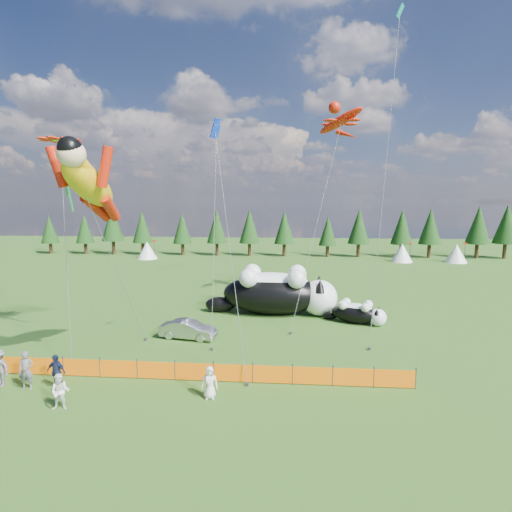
% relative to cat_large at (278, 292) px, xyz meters
% --- Properties ---
extents(ground, '(160.00, 160.00, 0.00)m').
position_rel_cat_large_xyz_m(ground, '(-3.92, -9.76, -1.86)').
color(ground, '#103C0A').
rests_on(ground, ground).
extents(safety_fence, '(22.06, 0.06, 1.10)m').
position_rel_cat_large_xyz_m(safety_fence, '(-3.92, -12.76, -1.36)').
color(safety_fence, '#262626').
rests_on(safety_fence, ground).
extents(tree_line, '(90.00, 4.00, 8.00)m').
position_rel_cat_large_xyz_m(tree_line, '(-3.92, 35.24, 2.14)').
color(tree_line, black).
rests_on(tree_line, ground).
extents(festival_tents, '(50.00, 3.20, 2.80)m').
position_rel_cat_large_xyz_m(festival_tents, '(7.08, 30.24, -0.46)').
color(festival_tents, white).
rests_on(festival_tents, ground).
extents(cat_large, '(10.85, 4.07, 3.92)m').
position_rel_cat_large_xyz_m(cat_large, '(0.00, 0.00, 0.00)').
color(cat_large, black).
rests_on(cat_large, ground).
extents(cat_small, '(4.60, 2.94, 1.74)m').
position_rel_cat_large_xyz_m(cat_small, '(6.06, -2.06, -1.03)').
color(cat_small, black).
rests_on(cat_small, ground).
extents(car, '(3.94, 1.89, 1.24)m').
position_rel_cat_large_xyz_m(car, '(-5.84, -6.47, -1.24)').
color(car, '#ABACB0').
rests_on(car, ground).
extents(spectator_a, '(0.77, 0.59, 1.90)m').
position_rel_cat_large_xyz_m(spectator_a, '(-11.87, -14.32, -0.91)').
color(spectator_a, '#5A595F').
rests_on(spectator_a, ground).
extents(spectator_b, '(0.89, 0.65, 1.64)m').
position_rel_cat_large_xyz_m(spectator_b, '(-9.12, -16.05, -1.04)').
color(spectator_b, silver).
rests_on(spectator_b, ground).
extents(spectator_c, '(1.11, 0.70, 1.76)m').
position_rel_cat_large_xyz_m(spectator_c, '(-10.42, -14.20, -0.98)').
color(spectator_c, '#161E3D').
rests_on(spectator_c, ground).
extents(spectator_e, '(0.82, 0.60, 1.55)m').
position_rel_cat_large_xyz_m(spectator_e, '(-2.77, -14.49, -1.09)').
color(spectator_e, silver).
rests_on(spectator_e, ground).
extents(superhero_kite, '(4.75, 7.68, 12.90)m').
position_rel_cat_large_xyz_m(superhero_kite, '(-9.29, -12.15, 8.15)').
color(superhero_kite, '#D9A70B').
rests_on(superhero_kite, ground).
extents(gecko_kite, '(7.74, 12.83, 18.92)m').
position_rel_cat_large_xyz_m(gecko_kite, '(5.16, 4.34, 14.19)').
color(gecko_kite, red).
rests_on(gecko_kite, ground).
extents(flower_kite, '(3.23, 4.50, 12.96)m').
position_rel_cat_large_xyz_m(flower_kite, '(-12.63, -8.78, 10.68)').
color(flower_kite, red).
rests_on(flower_kite, ground).
extents(diamond_kite_a, '(0.85, 5.54, 15.51)m').
position_rel_cat_large_xyz_m(diamond_kite_a, '(-4.25, -3.76, 11.92)').
color(diamond_kite_a, '#0C32C0').
rests_on(diamond_kite_a, ground).
extents(diamond_kite_b, '(2.90, 6.89, 23.44)m').
position_rel_cat_large_xyz_m(diamond_kite_b, '(8.24, -1.70, 19.38)').
color(diamond_kite_b, '#0C9995').
rests_on(diamond_kite_b, ground).
extents(diamond_kite_c, '(2.40, 3.49, 13.61)m').
position_rel_cat_large_xyz_m(diamond_kite_c, '(-3.04, -10.29, 10.27)').
color(diamond_kite_c, '#0C32C0').
rests_on(diamond_kite_c, ground).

